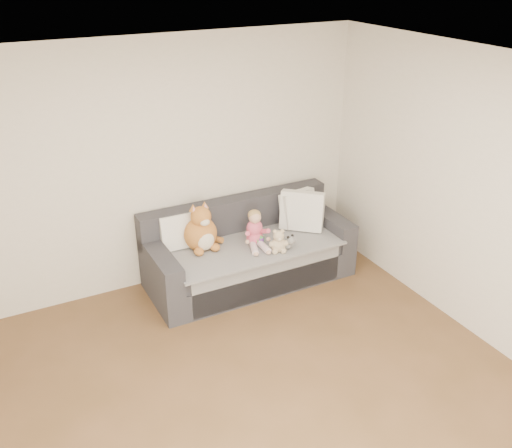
{
  "coord_description": "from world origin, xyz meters",
  "views": [
    {
      "loc": [
        -1.63,
        -2.8,
        3.32
      ],
      "look_at": [
        0.79,
        1.87,
        0.75
      ],
      "focal_mm": 40.0,
      "sensor_mm": 36.0,
      "label": 1
    }
  ],
  "objects": [
    {
      "name": "room_shell",
      "position": [
        0.0,
        0.42,
        1.3
      ],
      "size": [
        5.0,
        5.0,
        5.0
      ],
      "color": "brown",
      "rests_on": "ground"
    },
    {
      "name": "plush_cow",
      "position": [
        1.07,
        1.71,
        0.55
      ],
      "size": [
        0.15,
        0.22,
        0.18
      ],
      "rotation": [
        0.0,
        0.0,
        0.2
      ],
      "color": "white",
      "rests_on": "sofa"
    },
    {
      "name": "cushion_right_back",
      "position": [
        1.48,
        2.17,
        0.67
      ],
      "size": [
        0.45,
        0.27,
        0.4
      ],
      "rotation": [
        0.0,
        0.0,
        0.18
      ],
      "color": "white",
      "rests_on": "sofa"
    },
    {
      "name": "plush_cat",
      "position": [
        0.29,
        2.12,
        0.67
      ],
      "size": [
        0.43,
        0.38,
        0.54
      ],
      "rotation": [
        0.0,
        0.0,
        0.06
      ],
      "color": "#A96725",
      "rests_on": "sofa"
    },
    {
      "name": "sippy_cup",
      "position": [
        0.87,
        1.9,
        0.53
      ],
      "size": [
        0.1,
        0.08,
        0.11
      ],
      "rotation": [
        0.0,
        0.0,
        0.28
      ],
      "color": "#6A3798",
      "rests_on": "sofa"
    },
    {
      "name": "cushion_left",
      "position": [
        0.09,
        2.26,
        0.66
      ],
      "size": [
        0.41,
        0.19,
        0.38
      ],
      "rotation": [
        0.0,
        0.0,
        -0.03
      ],
      "color": "white",
      "rests_on": "sofa"
    },
    {
      "name": "cushion_right_front",
      "position": [
        1.46,
        2.04,
        0.69
      ],
      "size": [
        0.5,
        0.47,
        0.45
      ],
      "rotation": [
        0.0,
        0.0,
        -0.72
      ],
      "color": "white",
      "rests_on": "sofa"
    },
    {
      "name": "toddler",
      "position": [
        0.82,
        1.94,
        0.64
      ],
      "size": [
        0.27,
        0.4,
        0.39
      ],
      "rotation": [
        0.0,
        0.0,
        -0.2
      ],
      "color": "#C44547",
      "rests_on": "sofa"
    },
    {
      "name": "sofa",
      "position": [
        0.79,
        2.06,
        0.31
      ],
      "size": [
        2.2,
        0.94,
        0.85
      ],
      "color": "#2B2B30",
      "rests_on": "ground"
    },
    {
      "name": "teddy_bear",
      "position": [
        0.96,
        1.69,
        0.58
      ],
      "size": [
        0.2,
        0.16,
        0.26
      ],
      "rotation": [
        0.0,
        0.0,
        -0.3
      ],
      "color": "tan",
      "rests_on": "sofa"
    }
  ]
}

